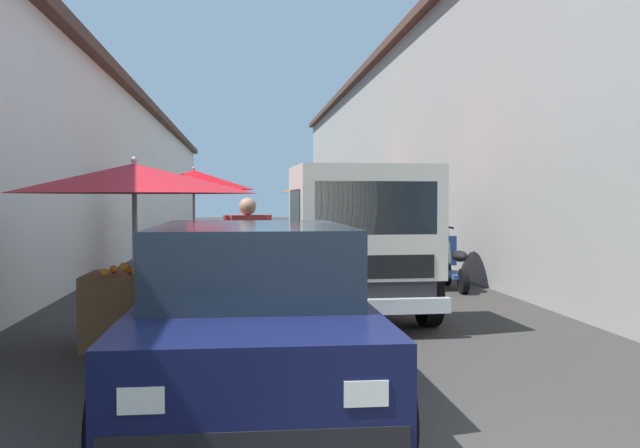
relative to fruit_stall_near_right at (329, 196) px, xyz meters
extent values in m
plane|color=#33302D|center=(-2.95, 1.76, -1.75)|extent=(90.00, 90.00, 0.00)
cube|color=gray|center=(-0.70, -5.52, 1.37)|extent=(49.50, 7.00, 6.24)
cube|color=#4C3328|center=(-0.70, -5.52, 4.60)|extent=(49.80, 7.50, 0.24)
cylinder|color=#9E9EA3|center=(0.04, 0.03, -0.67)|extent=(0.06, 0.06, 2.16)
cone|color=#D84C14|center=(0.04, 0.03, 0.26)|extent=(2.76, 2.76, 0.30)
sphere|color=#9E9EA3|center=(0.04, 0.03, 0.45)|extent=(0.07, 0.07, 0.07)
cube|color=olive|center=(-0.19, -0.14, -1.35)|extent=(0.78, 0.71, 0.80)
sphere|color=orange|center=(-0.28, -0.09, -0.85)|extent=(0.09, 0.09, 0.09)
sphere|color=orange|center=(-0.26, -0.21, -0.91)|extent=(0.09, 0.09, 0.09)
sphere|color=orange|center=(-0.05, -0.35, -0.91)|extent=(0.09, 0.09, 0.09)
sphere|color=orange|center=(-0.44, 0.02, -0.91)|extent=(0.09, 0.09, 0.09)
sphere|color=orange|center=(-0.44, 0.10, -0.91)|extent=(0.09, 0.09, 0.09)
sphere|color=orange|center=(0.04, -0.07, -0.91)|extent=(0.09, 0.09, 0.09)
cylinder|color=#9E9EA3|center=(-12.34, 3.70, -0.73)|extent=(0.06, 0.06, 2.05)
cone|color=red|center=(-12.34, 3.70, 0.13)|extent=(2.68, 2.68, 0.33)
sphere|color=#9E9EA3|center=(-12.34, 3.70, 0.34)|extent=(0.07, 0.07, 0.07)
cube|color=brown|center=(-12.11, 3.88, -1.34)|extent=(0.93, 0.80, 0.82)
sphere|color=orange|center=(-12.07, 3.98, -0.89)|extent=(0.09, 0.09, 0.09)
sphere|color=orange|center=(-12.13, 3.80, -0.89)|extent=(0.09, 0.09, 0.09)
sphere|color=orange|center=(-12.34, 3.83, -0.83)|extent=(0.09, 0.09, 0.09)
sphere|color=orange|center=(-12.42, 4.02, -0.89)|extent=(0.09, 0.09, 0.09)
cylinder|color=#9E9EA3|center=(-4.94, 3.57, -0.61)|extent=(0.06, 0.06, 2.28)
cone|color=red|center=(-4.94, 3.57, 0.32)|extent=(2.62, 2.62, 0.42)
sphere|color=#9E9EA3|center=(-4.94, 3.57, 0.57)|extent=(0.07, 0.07, 0.07)
cube|color=olive|center=(-5.00, 3.60, -1.33)|extent=(0.83, 0.78, 0.85)
sphere|color=orange|center=(-4.84, 3.56, -0.86)|extent=(0.09, 0.09, 0.09)
sphere|color=orange|center=(-5.27, 3.61, -0.86)|extent=(0.09, 0.09, 0.09)
sphere|color=orange|center=(-5.14, 3.41, -0.86)|extent=(0.09, 0.09, 0.09)
sphere|color=orange|center=(-4.91, 3.67, -0.86)|extent=(0.09, 0.09, 0.09)
sphere|color=orange|center=(-5.02, 3.56, -0.86)|extent=(0.09, 0.09, 0.09)
cylinder|color=#9E9EA3|center=(-7.10, -0.02, -0.65)|extent=(0.06, 0.06, 2.21)
cone|color=red|center=(-7.10, -0.02, 0.25)|extent=(2.61, 2.61, 0.41)
sphere|color=#9E9EA3|center=(-7.10, -0.02, 0.50)|extent=(0.07, 0.07, 0.07)
cube|color=#9E7547|center=(-7.29, 0.02, -1.39)|extent=(0.91, 0.63, 0.72)
sphere|color=orange|center=(-7.13, 0.00, -0.98)|extent=(0.09, 0.09, 0.09)
sphere|color=orange|center=(-7.59, 0.11, -0.93)|extent=(0.09, 0.09, 0.09)
sphere|color=orange|center=(-7.27, -0.07, -0.98)|extent=(0.09, 0.09, 0.09)
sphere|color=orange|center=(-7.07, 0.21, -0.98)|extent=(0.09, 0.09, 0.09)
cube|color=#0F1438|center=(-14.54, 2.46, -1.18)|extent=(3.91, 1.74, 0.64)
cube|color=#19232D|center=(-14.39, 2.46, -0.58)|extent=(2.35, 1.53, 0.56)
cube|color=black|center=(-16.45, 2.47, -1.40)|extent=(0.11, 1.65, 0.20)
cube|color=silver|center=(-16.48, 1.88, -1.12)|extent=(0.06, 0.24, 0.14)
cube|color=silver|center=(-16.47, 3.05, -1.12)|extent=(0.06, 0.24, 0.14)
cylinder|color=black|center=(-15.87, 1.61, -1.45)|extent=(0.60, 0.20, 0.60)
cylinder|color=black|center=(-15.87, 3.33, -1.45)|extent=(0.60, 0.20, 0.60)
cylinder|color=black|center=(-13.22, 1.59, -1.45)|extent=(0.60, 0.20, 0.60)
cylinder|color=black|center=(-13.21, 3.31, -1.45)|extent=(0.60, 0.20, 0.60)
cube|color=black|center=(-9.72, 1.05, -1.25)|extent=(4.85, 1.64, 0.36)
cube|color=beige|center=(-11.35, 0.99, -0.37)|extent=(1.60, 1.80, 1.40)
cube|color=#19232D|center=(-12.09, 0.96, -0.20)|extent=(0.11, 1.47, 0.63)
cube|color=#19232D|center=(-11.35, 0.99, -0.20)|extent=(1.11, 1.81, 0.45)
cube|color=black|center=(-12.10, 0.96, -0.89)|extent=(0.11, 1.40, 0.28)
cube|color=silver|center=(-12.18, 0.96, -1.35)|extent=(0.18, 1.75, 0.18)
cube|color=gray|center=(-8.88, 0.26, -0.82)|extent=(3.16, 0.17, 0.50)
cube|color=gray|center=(-8.93, 1.90, -0.82)|extent=(3.16, 0.17, 0.50)
cube|color=gray|center=(-7.35, 1.13, -0.82)|extent=(0.12, 1.65, 0.50)
cylinder|color=black|center=(-11.32, 0.12, -1.39)|extent=(0.73, 0.25, 0.72)
cylinder|color=black|center=(-11.38, 1.86, -1.39)|extent=(0.73, 0.25, 0.72)
cylinder|color=black|center=(-8.25, 0.23, -1.39)|extent=(0.73, 0.25, 0.72)
cylinder|color=black|center=(-8.31, 1.98, -1.39)|extent=(0.73, 0.25, 0.72)
cylinder|color=navy|center=(-10.95, 2.54, -1.34)|extent=(0.14, 0.14, 0.83)
cylinder|color=navy|center=(-10.90, 2.38, -1.34)|extent=(0.14, 0.14, 0.83)
cube|color=#B73333|center=(-10.93, 2.46, -0.61)|extent=(0.32, 0.52, 0.62)
sphere|color=#A57A5B|center=(-10.93, 2.46, -0.19)|extent=(0.23, 0.23, 0.23)
cylinder|color=#B73333|center=(-11.00, 2.74, -0.58)|extent=(0.08, 0.08, 0.56)
cylinder|color=#B73333|center=(-10.85, 2.18, -0.58)|extent=(0.08, 0.08, 0.56)
cylinder|color=black|center=(-7.21, -1.38, -1.53)|extent=(0.44, 0.12, 0.44)
cylinder|color=black|center=(-8.46, -1.30, -1.53)|extent=(0.45, 0.14, 0.44)
cube|color=#3359A5|center=(-7.89, -1.34, -1.48)|extent=(0.92, 0.34, 0.08)
ellipsoid|color=black|center=(-8.19, -1.32, -1.11)|extent=(0.58, 0.29, 0.20)
cube|color=#3359A5|center=(-7.26, -1.38, -1.08)|extent=(0.16, 0.33, 0.56)
cylinder|color=silver|center=(-7.33, -1.37, -0.98)|extent=(0.28, 0.08, 0.68)
cylinder|color=black|center=(-7.41, -1.37, -0.63)|extent=(0.55, 0.07, 0.04)
camera|label=1|loc=(-20.07, 2.54, -0.09)|focal=38.72mm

